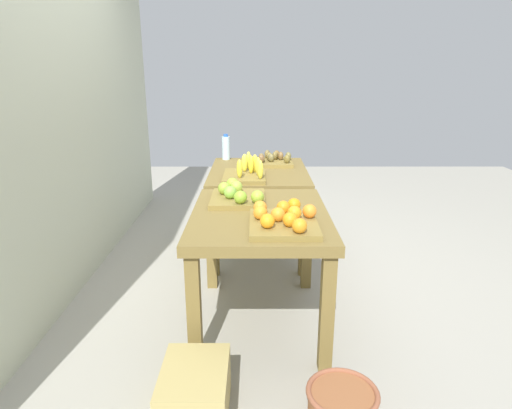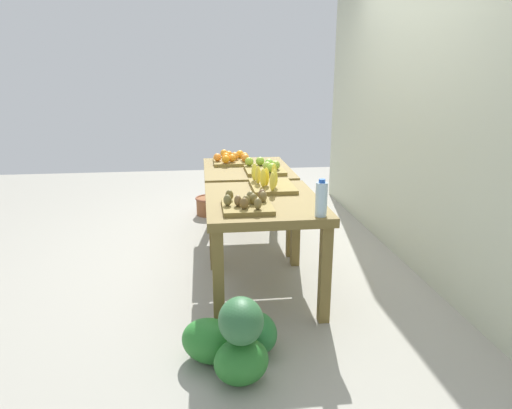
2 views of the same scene
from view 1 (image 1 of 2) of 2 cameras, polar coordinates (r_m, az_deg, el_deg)
ground_plane at (r=3.37m, az=0.38°, el=-9.73°), size 8.00×8.00×0.00m
back_wall at (r=3.28m, az=-24.76°, el=15.22°), size 4.40×0.12×3.00m
display_table_left at (r=2.61m, az=0.50°, el=-3.21°), size 1.04×0.80×0.72m
display_table_right at (r=3.68m, az=0.34°, el=2.90°), size 1.04×0.80×0.72m
orange_bin at (r=2.35m, az=3.58°, el=-1.87°), size 0.45×0.37×0.11m
apple_bin at (r=2.79m, az=-2.43°, el=1.20°), size 0.43×0.34×0.11m
banana_crate at (r=3.38m, az=-1.24°, el=4.16°), size 0.44×0.32×0.17m
kiwi_bin at (r=3.89m, az=2.32°, el=5.75°), size 0.36×0.32×0.10m
water_bottle at (r=4.09m, az=-3.92°, el=7.36°), size 0.07×0.07×0.23m
watermelon_pile at (r=4.66m, az=3.57°, el=0.30°), size 0.58×0.62×0.48m
wicker_basket at (r=2.15m, az=11.02°, el=-24.51°), size 0.32×0.32×0.21m
cardboard_produce_box at (r=2.18m, az=-7.89°, el=-23.02°), size 0.40×0.30×0.25m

